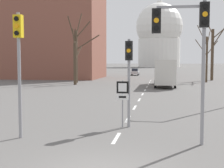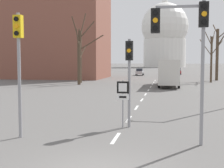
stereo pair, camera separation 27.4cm
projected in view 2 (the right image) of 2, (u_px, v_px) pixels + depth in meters
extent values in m
cube|color=silver|center=(116.00, 138.00, 13.47)|extent=(0.16, 2.00, 0.01)
cube|color=silver|center=(129.00, 119.00, 17.88)|extent=(0.16, 2.00, 0.01)
cube|color=silver|center=(137.00, 108.00, 22.30)|extent=(0.16, 2.00, 0.01)
cube|color=silver|center=(142.00, 100.00, 26.71)|extent=(0.16, 2.00, 0.01)
cube|color=silver|center=(146.00, 94.00, 31.13)|extent=(0.16, 2.00, 0.01)
cube|color=silver|center=(148.00, 90.00, 35.55)|extent=(0.16, 2.00, 0.01)
cube|color=silver|center=(151.00, 87.00, 39.96)|extent=(0.16, 2.00, 0.01)
cube|color=silver|center=(152.00, 84.00, 44.38)|extent=(0.16, 2.00, 0.01)
cube|color=silver|center=(154.00, 82.00, 48.80)|extent=(0.16, 2.00, 0.01)
cube|color=silver|center=(155.00, 80.00, 53.21)|extent=(0.16, 2.00, 0.01)
cylinder|color=gray|center=(129.00, 83.00, 15.58)|extent=(0.14, 0.14, 4.42)
cube|color=black|center=(129.00, 51.00, 15.46)|extent=(0.36, 0.28, 0.96)
cylinder|color=black|center=(129.00, 45.00, 15.27)|extent=(0.20, 0.06, 0.20)
cylinder|color=orange|center=(129.00, 51.00, 15.30)|extent=(0.20, 0.06, 0.20)
cylinder|color=black|center=(129.00, 57.00, 15.32)|extent=(0.20, 0.06, 0.20)
cylinder|color=gray|center=(202.00, 73.00, 12.15)|extent=(0.14, 0.14, 5.70)
cube|color=black|center=(204.00, 15.00, 11.99)|extent=(0.36, 0.28, 0.96)
cylinder|color=black|center=(204.00, 6.00, 11.80)|extent=(0.20, 0.06, 0.20)
cylinder|color=orange|center=(204.00, 14.00, 11.82)|extent=(0.20, 0.06, 0.20)
cylinder|color=black|center=(204.00, 22.00, 11.84)|extent=(0.20, 0.06, 0.20)
cube|color=gray|center=(179.00, 7.00, 12.13)|extent=(1.84, 0.10, 0.10)
cube|color=black|center=(155.00, 21.00, 12.33)|extent=(0.36, 0.28, 0.96)
cylinder|color=black|center=(155.00, 13.00, 12.14)|extent=(0.20, 0.06, 0.20)
cylinder|color=orange|center=(155.00, 20.00, 12.16)|extent=(0.20, 0.06, 0.20)
cylinder|color=black|center=(155.00, 28.00, 12.18)|extent=(0.20, 0.06, 0.20)
cylinder|color=gray|center=(19.00, 76.00, 13.41)|extent=(0.14, 0.14, 5.38)
cube|color=yellow|center=(18.00, 27.00, 13.26)|extent=(0.36, 0.28, 0.96)
cylinder|color=black|center=(16.00, 19.00, 13.07)|extent=(0.20, 0.06, 0.20)
cylinder|color=orange|center=(16.00, 26.00, 13.09)|extent=(0.20, 0.06, 0.20)
cylinder|color=black|center=(16.00, 33.00, 13.11)|extent=(0.20, 0.06, 0.20)
cylinder|color=gray|center=(123.00, 104.00, 15.58)|extent=(0.07, 0.07, 2.37)
cube|color=black|center=(123.00, 87.00, 15.50)|extent=(0.60, 0.03, 0.60)
cube|color=white|center=(123.00, 87.00, 15.48)|extent=(0.42, 0.01, 0.42)
cube|color=white|center=(123.00, 97.00, 15.53)|extent=(0.60, 0.03, 0.28)
cube|color=black|center=(123.00, 97.00, 15.52)|extent=(0.36, 0.01, 0.10)
cube|color=navy|center=(169.00, 73.00, 70.09)|extent=(1.67, 4.11, 0.58)
cube|color=#1E232D|center=(169.00, 70.00, 69.84)|extent=(1.42, 1.97, 0.64)
cylinder|color=black|center=(166.00, 74.00, 71.50)|extent=(0.18, 0.68, 0.68)
cylinder|color=black|center=(173.00, 74.00, 71.22)|extent=(0.18, 0.68, 0.68)
cylinder|color=black|center=(166.00, 75.00, 69.00)|extent=(0.18, 0.68, 0.68)
cylinder|color=black|center=(173.00, 75.00, 68.72)|extent=(0.18, 0.68, 0.68)
cube|color=#B7B7BC|center=(140.00, 72.00, 72.16)|extent=(1.61, 4.17, 0.69)
cube|color=#1E232D|center=(140.00, 70.00, 71.90)|extent=(1.37, 2.00, 0.59)
cylinder|color=black|center=(137.00, 74.00, 73.58)|extent=(0.18, 0.66, 0.66)
cylinder|color=black|center=(143.00, 74.00, 73.32)|extent=(0.18, 0.66, 0.66)
cylinder|color=black|center=(136.00, 74.00, 71.05)|extent=(0.18, 0.66, 0.66)
cylinder|color=black|center=(143.00, 74.00, 70.78)|extent=(0.18, 0.66, 0.66)
cube|color=maroon|center=(177.00, 72.00, 77.09)|extent=(1.66, 3.94, 0.64)
cube|color=#1E232D|center=(178.00, 69.00, 76.85)|extent=(1.41, 1.89, 0.63)
cylinder|color=black|center=(174.00, 73.00, 78.45)|extent=(0.18, 0.63, 0.63)
cylinder|color=black|center=(180.00, 73.00, 78.17)|extent=(0.18, 0.63, 0.63)
cylinder|color=black|center=(174.00, 73.00, 76.05)|extent=(0.18, 0.63, 0.63)
cylinder|color=black|center=(181.00, 73.00, 75.78)|extent=(0.18, 0.63, 0.63)
cube|color=beige|center=(169.00, 71.00, 41.14)|extent=(2.50, 10.80, 3.00)
cube|color=black|center=(169.00, 68.00, 41.12)|extent=(2.52, 10.26, 0.90)
cylinder|color=black|center=(160.00, 81.00, 45.18)|extent=(0.26, 0.96, 0.96)
cylinder|color=black|center=(177.00, 81.00, 44.75)|extent=(0.26, 0.96, 0.96)
cylinder|color=black|center=(159.00, 84.00, 38.29)|extent=(0.26, 0.96, 0.96)
cylinder|color=black|center=(179.00, 84.00, 37.86)|extent=(0.26, 0.96, 0.96)
cylinder|color=#473828|center=(80.00, 57.00, 47.63)|extent=(0.50, 0.50, 7.93)
cylinder|color=#473828|center=(83.00, 25.00, 48.18)|extent=(0.58, 2.09, 3.87)
cylinder|color=#473828|center=(76.00, 30.00, 46.51)|extent=(0.83, 1.97, 3.95)
cylinder|color=#473828|center=(92.00, 42.00, 47.14)|extent=(3.72, 0.19, 2.31)
cylinder|color=#473828|center=(80.00, 39.00, 46.36)|extent=(0.64, 2.25, 2.97)
cylinder|color=#473828|center=(87.00, 29.00, 48.09)|extent=(1.83, 2.17, 2.79)
cylinder|color=#473828|center=(211.00, 60.00, 48.16)|extent=(0.31, 0.31, 7.09)
cylinder|color=#473828|center=(211.00, 45.00, 48.72)|extent=(0.12, 1.59, 2.78)
cylinder|color=#473828|center=(217.00, 47.00, 46.78)|extent=(1.12, 2.48, 1.83)
cylinder|color=#473828|center=(206.00, 47.00, 47.72)|extent=(1.95, 1.14, 2.48)
cylinder|color=#473828|center=(207.00, 35.00, 47.86)|extent=(1.66, 0.47, 3.21)
cylinder|color=#473828|center=(213.00, 38.00, 48.79)|extent=(0.71, 2.02, 2.24)
cylinder|color=#473828|center=(79.00, 64.00, 43.77)|extent=(0.44, 0.44, 5.84)
cylinder|color=#473828|center=(78.00, 39.00, 42.62)|extent=(0.34, 1.91, 2.61)
cylinder|color=#473828|center=(78.00, 47.00, 44.78)|extent=(0.72, 2.43, 1.72)
cylinder|color=#473828|center=(82.00, 53.00, 44.70)|extent=(0.45, 2.32, 2.03)
cylinder|color=#473828|center=(80.00, 49.00, 44.27)|extent=(0.23, 1.46, 2.83)
cylinder|color=#473828|center=(217.00, 55.00, 53.08)|extent=(0.49, 0.49, 8.76)
cylinder|color=#473828|center=(224.00, 35.00, 51.11)|extent=(1.43, 3.48, 2.83)
cylinder|color=#473828|center=(215.00, 29.00, 54.13)|extent=(0.49, 2.83, 1.93)
cylinder|color=silver|center=(164.00, 53.00, 171.69)|extent=(22.98, 22.98, 15.32)
sphere|color=silver|center=(165.00, 26.00, 170.60)|extent=(25.53, 25.53, 25.53)
cylinder|color=silver|center=(165.00, 5.00, 169.76)|extent=(3.06, 3.06, 4.47)
cube|color=brown|center=(59.00, 23.00, 61.00)|extent=(18.00, 14.00, 21.60)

